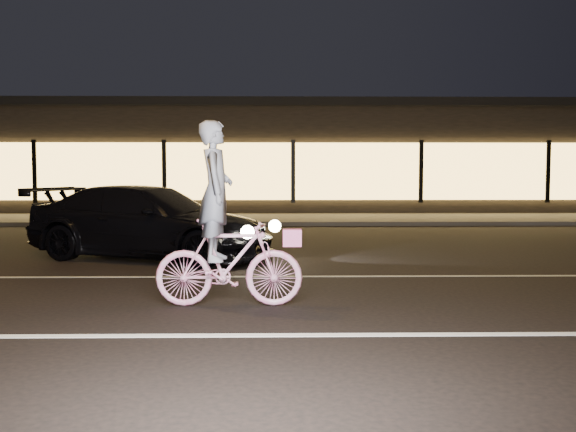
{
  "coord_description": "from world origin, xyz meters",
  "views": [
    {
      "loc": [
        -0.57,
        -7.66,
        1.6
      ],
      "look_at": [
        -0.43,
        0.6,
        1.03
      ],
      "focal_mm": 40.0,
      "sensor_mm": 36.0,
      "label": 1
    }
  ],
  "objects": [
    {
      "name": "lane_stripe_near",
      "position": [
        0.0,
        -1.5,
        0.0
      ],
      "size": [
        60.0,
        0.12,
        0.01
      ],
      "primitive_type": "cube",
      "color": "silver",
      "rests_on": "ground"
    },
    {
      "name": "cyclist",
      "position": [
        -1.18,
        -0.13,
        0.78
      ],
      "size": [
        1.74,
        0.6,
        2.2
      ],
      "rotation": [
        0.0,
        0.0,
        1.57
      ],
      "color": "#F14998",
      "rests_on": "ground"
    },
    {
      "name": "sidewalk",
      "position": [
        0.0,
        13.0,
        0.06
      ],
      "size": [
        30.0,
        4.0,
        0.12
      ],
      "primitive_type": "cube",
      "color": "#383533",
      "rests_on": "ground"
    },
    {
      "name": "lane_stripe_far",
      "position": [
        0.0,
        2.0,
        0.0
      ],
      "size": [
        60.0,
        0.1,
        0.01
      ],
      "primitive_type": "cube",
      "color": "gray",
      "rests_on": "ground"
    },
    {
      "name": "ground",
      "position": [
        0.0,
        0.0,
        0.0
      ],
      "size": [
        90.0,
        90.0,
        0.0
      ],
      "primitive_type": "plane",
      "color": "black",
      "rests_on": "ground"
    },
    {
      "name": "storefront",
      "position": [
        0.0,
        18.97,
        2.15
      ],
      "size": [
        25.4,
        8.42,
        4.2
      ],
      "color": "black",
      "rests_on": "ground"
    },
    {
      "name": "sedan",
      "position": [
        -2.89,
        4.08,
        0.67
      ],
      "size": [
        4.99,
        3.41,
        1.34
      ],
      "rotation": [
        0.0,
        0.0,
        1.2
      ],
      "color": "black",
      "rests_on": "ground"
    }
  ]
}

